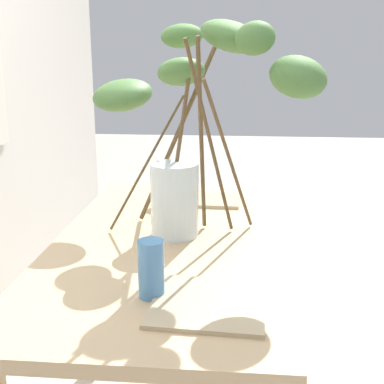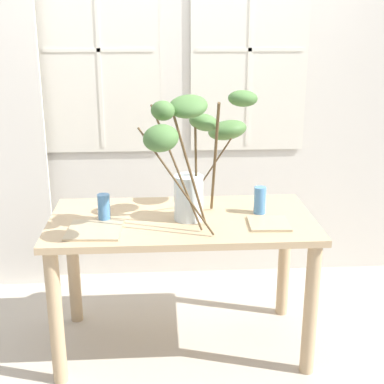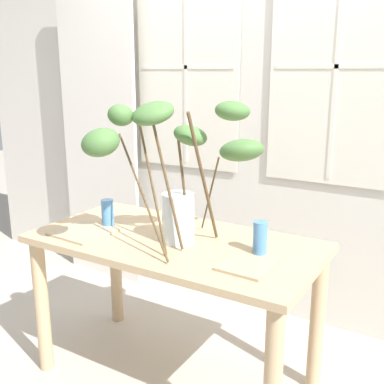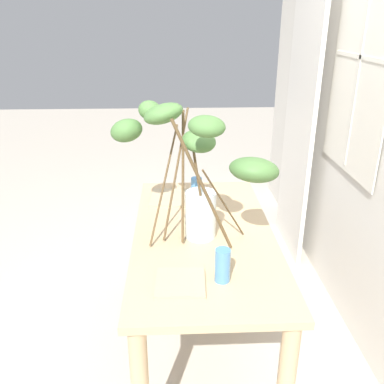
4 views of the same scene
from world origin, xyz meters
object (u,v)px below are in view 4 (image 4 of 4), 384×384
object	(u,v)px
drinking_glass_blue_left	(196,189)
vase_with_branches	(194,166)
drinking_glass_blue_right	(223,265)
dining_table	(203,255)
plate_square_right	(180,283)
plate_square_left	(173,198)

from	to	relation	value
drinking_glass_blue_left	vase_with_branches	bearing A→B (deg)	-4.54
vase_with_branches	drinking_glass_blue_right	xyz separation A→B (m)	(0.34, 0.10, -0.32)
dining_table	drinking_glass_blue_right	xyz separation A→B (m)	(0.43, 0.05, 0.21)
drinking_glass_blue_right	plate_square_right	world-z (taller)	drinking_glass_blue_right
plate_square_left	plate_square_right	distance (m)	0.89
drinking_glass_blue_left	plate_square_left	xyz separation A→B (m)	(-0.04, -0.14, -0.07)
vase_with_branches	plate_square_left	size ratio (longest dim) A/B	3.11
drinking_glass_blue_right	plate_square_right	bearing A→B (deg)	-84.47
vase_with_branches	plate_square_right	xyz separation A→B (m)	(0.36, -0.07, -0.39)
drinking_glass_blue_left	drinking_glass_blue_right	bearing A→B (deg)	4.46
drinking_glass_blue_left	plate_square_right	distance (m)	0.86
drinking_glass_blue_right	plate_square_left	bearing A→B (deg)	-166.61
plate_square_left	plate_square_right	xyz separation A→B (m)	(0.89, 0.03, 0.00)
vase_with_branches	dining_table	bearing A→B (deg)	146.67
drinking_glass_blue_left	dining_table	bearing A→B (deg)	2.37
plate_square_left	plate_square_right	bearing A→B (deg)	1.96
dining_table	vase_with_branches	bearing A→B (deg)	-33.33
vase_with_branches	drinking_glass_blue_right	size ratio (longest dim) A/B	5.61
dining_table	plate_square_left	distance (m)	0.49
vase_with_branches	drinking_glass_blue_left	bearing A→B (deg)	175.46
plate_square_right	dining_table	bearing A→B (deg)	163.85
dining_table	plate_square_left	world-z (taller)	plate_square_left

